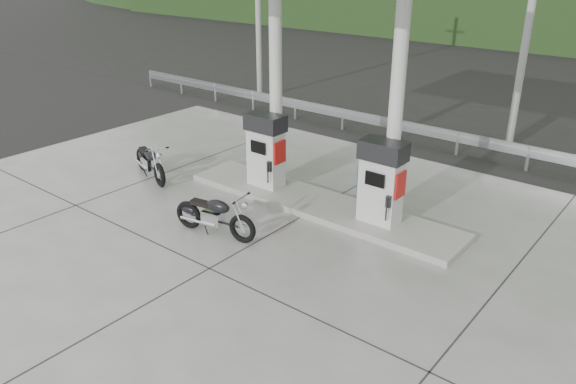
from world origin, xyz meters
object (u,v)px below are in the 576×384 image
Objects in this scene: motorcycle_right at (215,216)px; motorcycle_left at (150,162)px; gas_pump_left at (266,150)px; gas_pump_right at (381,182)px.

motorcycle_left is at bearing 151.59° from motorcycle_right.
motorcycle_left is 0.99× the size of motorcycle_right.
gas_pump_right is at bearing 0.00° from gas_pump_left.
gas_pump_left is 0.97× the size of motorcycle_left.
gas_pump_right is 3.55m from motorcycle_right.
motorcycle_right is at bearing -73.97° from gas_pump_left.
gas_pump_left is at bearing 42.36° from motorcycle_left.
gas_pump_left is 3.20m from gas_pump_right.
gas_pump_left is 1.00× the size of gas_pump_right.
motorcycle_right is at bearing -135.45° from gas_pump_right.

